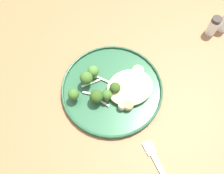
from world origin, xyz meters
TOP-DOWN VIEW (x-y plane):
  - ground at (0.00, 0.00)m, footprint 6.00×6.00m
  - wooden_dining_table at (0.00, 0.00)m, footprint 1.40×1.00m
  - dinner_plate at (0.02, 0.01)m, footprint 0.29×0.29m
  - noodle_bed at (-0.02, 0.03)m, footprint 0.13×0.11m
  - seared_scallop_on_noodles at (-0.02, 0.00)m, footprint 0.03×0.03m
  - seared_scallop_half_hidden at (-0.06, 0.05)m, footprint 0.03×0.03m
  - seared_scallop_center_golden at (0.02, 0.07)m, footprint 0.02×0.02m
  - seared_scallop_large_seared at (-0.00, 0.07)m, footprint 0.03×0.03m
  - seared_scallop_tiny_bay at (-0.07, -0.02)m, footprint 0.03×0.03m
  - broccoli_floret_split_head at (0.02, 0.02)m, footprint 0.03×0.03m
  - broccoli_floret_rear_charred at (0.08, -0.03)m, footprint 0.04×0.04m
  - broccoli_floret_left_leaning at (0.13, 0.00)m, footprint 0.03×0.03m
  - broccoli_floret_tall_stalk at (0.07, 0.03)m, footprint 0.04×0.04m
  - broccoli_floret_beside_noodles at (0.06, -0.05)m, footprint 0.03×0.03m
  - broccoli_floret_near_rim at (0.05, 0.03)m, footprint 0.03×0.03m
  - onion_sliver_short_strip at (0.07, -0.03)m, footprint 0.06×0.01m
  - onion_sliver_long_sliver at (0.08, 0.01)m, footprint 0.05×0.04m
  - onion_sliver_pale_crescent at (0.06, 0.04)m, footprint 0.03×0.04m
  - onion_sliver_curled_piece at (0.03, -0.02)m, footprint 0.04×0.05m
  - dinner_fork at (-0.01, 0.27)m, footprint 0.03×0.19m
  - pepper_shaker at (-0.35, -0.07)m, footprint 0.03×0.03m

SIDE VIEW (x-z plane):
  - ground at x=0.00m, z-range 0.00..0.00m
  - wooden_dining_table at x=0.00m, z-range 0.29..1.03m
  - dinner_fork at x=-0.01m, z-range 0.74..0.74m
  - dinner_plate at x=0.02m, z-range 0.74..0.76m
  - onion_sliver_short_strip at x=0.07m, z-range 0.75..0.76m
  - onion_sliver_long_sliver at x=0.08m, z-range 0.75..0.76m
  - onion_sliver_pale_crescent at x=0.06m, z-range 0.75..0.76m
  - onion_sliver_curled_piece at x=0.03m, z-range 0.75..0.76m
  - seared_scallop_on_noodles at x=-0.02m, z-range 0.75..0.77m
  - seared_scallop_tiny_bay at x=-0.07m, z-range 0.75..0.77m
  - seared_scallop_half_hidden at x=-0.06m, z-range 0.75..0.77m
  - seared_scallop_center_golden at x=0.02m, z-range 0.75..0.77m
  - seared_scallop_large_seared at x=0.00m, z-range 0.75..0.77m
  - noodle_bed at x=-0.02m, z-range 0.75..0.78m
  - pepper_shaker at x=-0.35m, z-range 0.74..0.81m
  - broccoli_floret_near_rim at x=0.05m, z-range 0.75..0.80m
  - broccoli_floret_beside_noodles at x=0.06m, z-range 0.75..0.80m
  - broccoli_floret_left_leaning at x=0.13m, z-range 0.76..0.80m
  - broccoli_floret_tall_stalk at x=0.07m, z-range 0.75..0.80m
  - broccoli_floret_split_head at x=0.02m, z-range 0.76..0.80m
  - broccoli_floret_rear_charred at x=0.08m, z-range 0.76..0.81m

